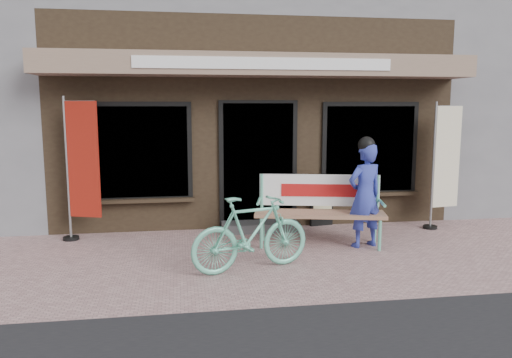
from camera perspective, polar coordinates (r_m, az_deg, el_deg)
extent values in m
plane|color=tan|center=(6.89, 2.88, -9.49)|extent=(70.00, 70.00, 0.00)
cube|color=black|center=(11.50, -2.13, 6.85)|extent=(7.00, 6.00, 3.60)
cube|color=#8A705D|center=(8.20, 0.64, 12.86)|extent=(7.00, 0.80, 0.35)
cube|color=white|center=(7.80, 1.14, 13.09)|extent=(4.00, 0.02, 0.18)
cube|color=black|center=(8.56, 0.26, 1.61)|extent=(1.20, 0.06, 2.10)
cube|color=black|center=(8.55, 0.27, 1.60)|extent=(1.35, 0.04, 2.20)
cube|color=black|center=(8.46, -13.27, 3.00)|extent=(1.60, 0.06, 1.50)
cube|color=black|center=(9.07, 12.86, 3.37)|extent=(1.60, 0.06, 1.50)
cube|color=black|center=(8.45, -13.28, 3.00)|extent=(1.75, 0.04, 1.65)
cube|color=black|center=(9.06, 12.88, 3.36)|extent=(1.75, 0.04, 1.65)
cube|color=black|center=(8.51, -13.12, -2.41)|extent=(1.80, 0.18, 0.06)
cube|color=black|center=(9.11, 12.84, -1.68)|extent=(1.80, 0.18, 0.06)
cube|color=#59595B|center=(8.52, 0.50, -5.43)|extent=(1.30, 0.45, 0.15)
cylinder|color=#62C09F|center=(7.46, 0.62, -6.23)|extent=(0.06, 0.06, 0.46)
cylinder|color=#62C09F|center=(7.89, 0.81, -5.43)|extent=(0.06, 0.06, 0.46)
cylinder|color=#62C09F|center=(7.56, 13.96, -6.29)|extent=(0.06, 0.06, 0.46)
cylinder|color=#62C09F|center=(7.98, 13.43, -5.50)|extent=(0.06, 0.06, 0.46)
cube|color=#9D7056|center=(7.61, 7.28, -3.99)|extent=(2.01, 0.91, 0.05)
cylinder|color=#62C09F|center=(7.78, 0.66, -1.62)|extent=(0.06, 0.06, 0.60)
cylinder|color=#62C09F|center=(7.87, 13.72, -1.73)|extent=(0.06, 0.06, 0.60)
cube|color=white|center=(7.79, 7.23, -1.27)|extent=(1.81, 0.46, 0.49)
cube|color=#B21414|center=(7.76, 7.24, -1.30)|extent=(1.15, 0.27, 0.20)
cylinder|color=#62C09F|center=(7.58, 0.31, -2.55)|extent=(0.15, 0.48, 0.04)
cylinder|color=#62C09F|center=(7.68, 14.20, -2.66)|extent=(0.15, 0.48, 0.04)
imported|color=#2D389C|center=(7.62, 12.34, -1.84)|extent=(0.65, 0.52, 1.57)
sphere|color=black|center=(7.53, 12.52, 3.82)|extent=(0.31, 0.31, 0.25)
imported|color=#62C09F|center=(6.44, -0.56, -6.22)|extent=(1.69, 0.90, 0.98)
cylinder|color=gray|center=(8.29, -20.75, 1.04)|extent=(0.05, 0.05, 2.26)
cylinder|color=gray|center=(8.10, -19.57, 8.37)|extent=(0.49, 0.19, 0.02)
cube|color=maroon|center=(8.14, -19.13, 2.08)|extent=(0.50, 0.20, 1.80)
cylinder|color=black|center=(8.50, -20.36, -6.36)|extent=(0.31, 0.31, 0.05)
cylinder|color=gray|center=(9.01, 19.60, 1.39)|extent=(0.04, 0.04, 2.18)
cylinder|color=gray|center=(9.10, 21.19, 7.76)|extent=(0.49, 0.09, 0.02)
cube|color=beige|center=(9.16, 21.00, 2.36)|extent=(0.49, 0.10, 1.73)
cylinder|color=black|center=(9.19, 19.27, -5.20)|extent=(0.27, 0.27, 0.05)
cube|color=black|center=(8.90, 7.49, -2.64)|extent=(0.43, 0.15, 0.84)
cube|color=beige|center=(8.84, 7.64, -2.10)|extent=(0.35, 0.08, 0.51)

